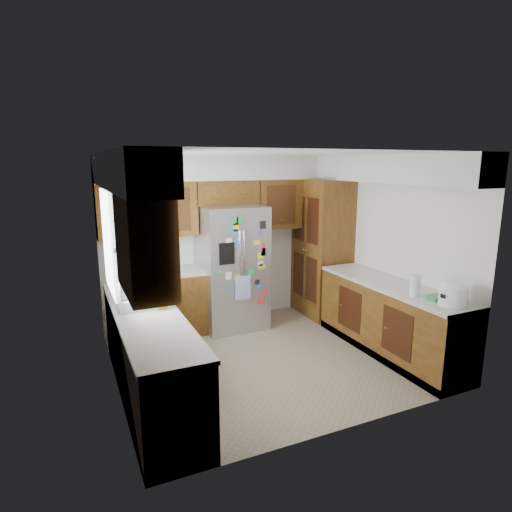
{
  "coord_description": "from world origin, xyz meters",
  "views": [
    {
      "loc": [
        -2.18,
        -4.46,
        2.39
      ],
      "look_at": [
        -0.01,
        0.35,
        1.24
      ],
      "focal_mm": 30.0,
      "sensor_mm": 36.0,
      "label": 1
    }
  ],
  "objects_px": {
    "fridge": "(232,268)",
    "rice_cooker": "(453,293)",
    "pantry": "(322,248)",
    "paper_towel": "(415,286)"
  },
  "relations": [
    {
      "from": "pantry",
      "to": "paper_towel",
      "type": "relative_size",
      "value": 8.67
    },
    {
      "from": "pantry",
      "to": "rice_cooker",
      "type": "height_order",
      "value": "pantry"
    },
    {
      "from": "pantry",
      "to": "fridge",
      "type": "height_order",
      "value": "pantry"
    },
    {
      "from": "paper_towel",
      "to": "rice_cooker",
      "type": "bearing_deg",
      "value": -69.61
    },
    {
      "from": "pantry",
      "to": "fridge",
      "type": "distance_m",
      "value": 1.51
    },
    {
      "from": "fridge",
      "to": "rice_cooker",
      "type": "xyz_separation_m",
      "value": [
        1.5,
        -2.58,
        0.15
      ]
    },
    {
      "from": "fridge",
      "to": "rice_cooker",
      "type": "distance_m",
      "value": 2.99
    },
    {
      "from": "pantry",
      "to": "paper_towel",
      "type": "bearing_deg",
      "value": -93.91
    },
    {
      "from": "fridge",
      "to": "rice_cooker",
      "type": "height_order",
      "value": "fridge"
    },
    {
      "from": "pantry",
      "to": "fridge",
      "type": "bearing_deg",
      "value": 177.94
    }
  ]
}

